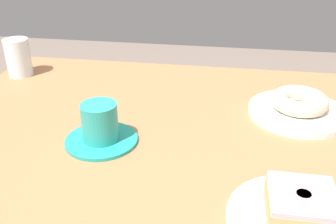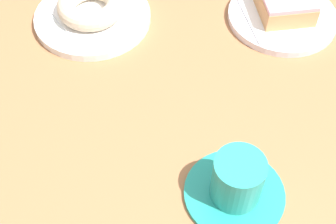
# 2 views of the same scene
# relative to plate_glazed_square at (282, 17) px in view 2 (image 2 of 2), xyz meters

# --- Properties ---
(table) EXTENTS (1.14, 0.82, 0.74)m
(table) POSITION_rel_plate_glazed_square_xyz_m (0.17, -0.22, -0.11)
(table) COLOR #A26A43
(table) RESTS_ON ground_plane
(plate_glazed_square) EXTENTS (0.20, 0.20, 0.01)m
(plate_glazed_square) POSITION_rel_plate_glazed_square_xyz_m (0.00, 0.00, 0.00)
(plate_glazed_square) COLOR white
(plate_glazed_square) RESTS_ON table
(napkin_glazed_square) EXTENTS (0.15, 0.15, 0.00)m
(napkin_glazed_square) POSITION_rel_plate_glazed_square_xyz_m (0.00, 0.00, 0.01)
(napkin_glazed_square) COLOR white
(napkin_glazed_square) RESTS_ON plate_glazed_square
(donut_glazed_square) EXTENTS (0.09, 0.09, 0.04)m
(donut_glazed_square) POSITION_rel_plate_glazed_square_xyz_m (0.00, 0.00, 0.03)
(donut_glazed_square) COLOR tan
(donut_glazed_square) RESTS_ON napkin_glazed_square
(plate_sugar_ring) EXTENTS (0.22, 0.22, 0.01)m
(plate_sugar_ring) POSITION_rel_plate_glazed_square_xyz_m (-0.05, -0.35, 0.00)
(plate_sugar_ring) COLOR white
(plate_sugar_ring) RESTS_ON table
(napkin_sugar_ring) EXTENTS (0.16, 0.16, 0.00)m
(napkin_sugar_ring) POSITION_rel_plate_glazed_square_xyz_m (-0.05, -0.35, 0.01)
(napkin_sugar_ring) COLOR white
(napkin_sugar_ring) RESTS_ON plate_sugar_ring
(donut_sugar_ring) EXTENTS (0.12, 0.12, 0.03)m
(donut_sugar_ring) POSITION_rel_plate_glazed_square_xyz_m (-0.05, -0.35, 0.03)
(donut_sugar_ring) COLOR beige
(donut_sugar_ring) RESTS_ON napkin_sugar_ring
(coffee_cup) EXTENTS (0.14, 0.14, 0.08)m
(coffee_cup) POSITION_rel_plate_glazed_square_xyz_m (0.35, -0.17, 0.03)
(coffee_cup) COLOR teal
(coffee_cup) RESTS_ON table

